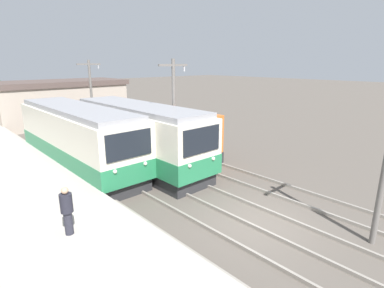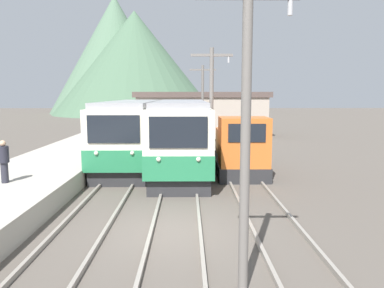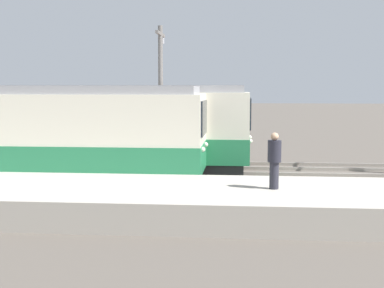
{
  "view_description": "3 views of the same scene",
  "coord_description": "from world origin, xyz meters",
  "px_view_note": "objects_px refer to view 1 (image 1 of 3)",
  "views": [
    {
      "loc": [
        -9.07,
        -5.84,
        6.06
      ],
      "look_at": [
        1.49,
        5.6,
        1.8
      ],
      "focal_mm": 28.0,
      "sensor_mm": 36.0,
      "label": 1
    },
    {
      "loc": [
        0.56,
        -10.69,
        4.07
      ],
      "look_at": [
        0.75,
        6.14,
        1.83
      ],
      "focal_mm": 35.0,
      "sensor_mm": 36.0,
      "label": 2
    },
    {
      "loc": [
        -21.16,
        3.9,
        3.66
      ],
      "look_at": [
        -0.95,
        5.76,
        1.49
      ],
      "focal_mm": 50.0,
      "sensor_mm": 36.0,
      "label": 3
    }
  ],
  "objects_px": {
    "catenary_mast_far": "(92,95)",
    "shunting_locomotive": "(182,140)",
    "commuter_train_left": "(78,141)",
    "catenary_mast_mid": "(174,110)",
    "person_on_platform": "(67,209)",
    "commuter_train_center": "(139,138)"
  },
  "relations": [
    {
      "from": "catenary_mast_far",
      "to": "shunting_locomotive",
      "type": "bearing_deg",
      "value": -81.22
    },
    {
      "from": "commuter_train_left",
      "to": "shunting_locomotive",
      "type": "relative_size",
      "value": 1.94
    },
    {
      "from": "commuter_train_left",
      "to": "catenary_mast_mid",
      "type": "xyz_separation_m",
      "value": [
        4.31,
        -3.45,
        1.73
      ]
    },
    {
      "from": "shunting_locomotive",
      "to": "catenary_mast_mid",
      "type": "relative_size",
      "value": 0.94
    },
    {
      "from": "commuter_train_left",
      "to": "catenary_mast_mid",
      "type": "distance_m",
      "value": 5.78
    },
    {
      "from": "catenary_mast_far",
      "to": "person_on_platform",
      "type": "height_order",
      "value": "catenary_mast_far"
    },
    {
      "from": "commuter_train_center",
      "to": "catenary_mast_far",
      "type": "relative_size",
      "value": 1.71
    },
    {
      "from": "commuter_train_left",
      "to": "commuter_train_center",
      "type": "bearing_deg",
      "value": -35.1
    },
    {
      "from": "catenary_mast_far",
      "to": "catenary_mast_mid",
      "type": "bearing_deg",
      "value": -90.0
    },
    {
      "from": "commuter_train_left",
      "to": "catenary_mast_far",
      "type": "bearing_deg",
      "value": 59.4
    },
    {
      "from": "commuter_train_left",
      "to": "commuter_train_center",
      "type": "distance_m",
      "value": 3.42
    },
    {
      "from": "shunting_locomotive",
      "to": "person_on_platform",
      "type": "relative_size",
      "value": 3.68
    },
    {
      "from": "commuter_train_left",
      "to": "shunting_locomotive",
      "type": "bearing_deg",
      "value": -22.26
    },
    {
      "from": "commuter_train_left",
      "to": "person_on_platform",
      "type": "xyz_separation_m",
      "value": [
        -3.63,
        -7.85,
        -0.04
      ]
    },
    {
      "from": "commuter_train_center",
      "to": "shunting_locomotive",
      "type": "height_order",
      "value": "commuter_train_center"
    },
    {
      "from": "commuter_train_center",
      "to": "catenary_mast_mid",
      "type": "xyz_separation_m",
      "value": [
        1.51,
        -1.48,
        1.71
      ]
    },
    {
      "from": "shunting_locomotive",
      "to": "catenary_mast_far",
      "type": "xyz_separation_m",
      "value": [
        -1.49,
        9.66,
        2.23
      ]
    },
    {
      "from": "commuter_train_left",
      "to": "commuter_train_center",
      "type": "xyz_separation_m",
      "value": [
        2.8,
        -1.97,
        0.02
      ]
    },
    {
      "from": "catenary_mast_mid",
      "to": "person_on_platform",
      "type": "bearing_deg",
      "value": -151.0
    },
    {
      "from": "person_on_platform",
      "to": "catenary_mast_far",
      "type": "bearing_deg",
      "value": 62.32
    },
    {
      "from": "catenary_mast_mid",
      "to": "commuter_train_left",
      "type": "bearing_deg",
      "value": 141.33
    },
    {
      "from": "commuter_train_center",
      "to": "person_on_platform",
      "type": "distance_m",
      "value": 8.71
    }
  ]
}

